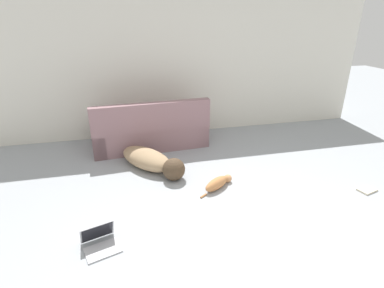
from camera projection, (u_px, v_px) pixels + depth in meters
The scene contains 7 objects.
ground_plane at pixel (256, 262), 2.82m from camera, with size 20.00×20.00×0.00m, color #999EA3.
wall_back at pixel (181, 70), 5.53m from camera, with size 7.32×0.06×2.41m.
couch at pixel (150, 132), 5.23m from camera, with size 1.99×0.98×0.86m.
dog at pixel (152, 161), 4.45m from camera, with size 1.02×1.29×0.32m.
cat at pixel (218, 183), 3.99m from camera, with size 0.55×0.40×0.16m.
laptop_open at pixel (100, 239), 2.99m from camera, with size 0.42×0.41×0.23m.
book_cream at pixel (367, 190), 3.95m from camera, with size 0.26×0.21×0.02m.
Camera 1 is at (-1.08, -1.95, 2.13)m, focal length 28.00 mm.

